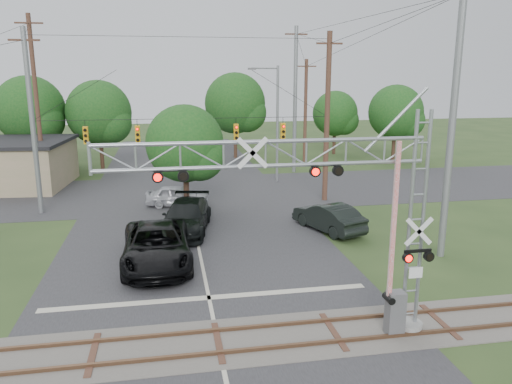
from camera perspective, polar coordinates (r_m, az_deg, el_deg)
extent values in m
plane|color=#293F1D|center=(15.65, -3.51, -20.54)|extent=(160.00, 160.00, 0.00)
cube|color=#2B2B2D|center=(24.56, -6.34, -7.53)|extent=(14.00, 90.00, 0.02)
cube|color=#2B2B2D|center=(37.96, -7.86, -0.07)|extent=(90.00, 12.00, 0.02)
cube|color=#554E49|center=(17.33, -4.34, -16.84)|extent=(90.00, 3.20, 0.05)
cube|color=brown|center=(16.68, -4.07, -17.86)|extent=(90.00, 0.12, 0.14)
cube|color=brown|center=(17.92, -4.60, -15.50)|extent=(90.00, 0.12, 0.14)
cylinder|color=gray|center=(18.76, 17.00, -14.44)|extent=(0.96, 0.96, 0.32)
cube|color=silver|center=(17.61, 17.79, -8.78)|extent=(0.48, 0.03, 0.37)
cube|color=#5C5C5E|center=(18.04, 15.60, -13.25)|extent=(0.58, 0.48, 1.59)
cube|color=#BF0D0B|center=(16.76, 15.47, -3.40)|extent=(0.15, 0.10, 5.31)
cylinder|color=gray|center=(34.03, -24.17, 7.16)|extent=(0.32, 0.32, 11.50)
cylinder|color=#472B20|center=(34.82, 8.12, 8.30)|extent=(0.36, 0.36, 11.50)
cylinder|color=black|center=(33.07, -7.86, 8.31)|extent=(19.00, 0.03, 0.03)
cube|color=orange|center=(33.51, -18.87, 6.16)|extent=(0.30, 0.30, 1.10)
cube|color=orange|center=(33.18, -13.37, 6.44)|extent=(0.30, 0.30, 1.10)
cube|color=orange|center=(33.17, -7.81, 6.68)|extent=(0.30, 0.30, 1.10)
cube|color=orange|center=(33.46, -2.29, 6.85)|extent=(0.30, 0.30, 1.10)
cube|color=orange|center=(34.05, 3.08, 6.95)|extent=(0.30, 0.30, 1.10)
imported|color=black|center=(23.81, -11.28, -6.04)|extent=(3.20, 6.74, 1.86)
imported|color=black|center=(28.45, -8.00, -2.81)|extent=(3.52, 6.40, 1.76)
imported|color=#B3B4BB|center=(34.15, -9.00, -0.42)|extent=(4.35, 2.24, 1.41)
imported|color=black|center=(28.68, 8.27, -2.85)|extent=(3.28, 5.14, 1.60)
cylinder|color=gray|center=(40.87, 2.46, 7.66)|extent=(0.21, 0.21, 9.39)
cylinder|color=gray|center=(40.46, 1.04, 13.97)|extent=(2.09, 0.13, 0.13)
cube|color=#5C5C5E|center=(40.26, -0.47, 13.90)|extent=(0.63, 0.26, 0.16)
cylinder|color=#472B20|center=(41.96, -23.76, 9.24)|extent=(0.34, 0.34, 13.08)
cube|color=#472B20|center=(42.06, -24.53, 17.17)|extent=(2.00, 0.12, 0.12)
cylinder|color=gray|center=(45.08, 4.49, 10.31)|extent=(0.34, 0.34, 12.78)
cube|color=#472B20|center=(45.15, 4.63, 17.54)|extent=(2.00, 0.12, 0.12)
cylinder|color=gray|center=(25.00, 21.50, 7.17)|extent=(0.34, 0.34, 12.87)
cylinder|color=#472B20|center=(50.81, 5.67, 9.15)|extent=(0.34, 0.34, 10.18)
cube|color=#472B20|center=(50.69, 5.78, 14.11)|extent=(2.00, 0.12, 0.12)
cylinder|color=#3D271B|center=(49.80, -24.03, 4.39)|extent=(0.36, 0.36, 3.97)
sphere|color=#144617|center=(49.44, -24.43, 8.51)|extent=(6.13, 6.13, 6.13)
cylinder|color=#3D271B|center=(48.30, -17.24, 4.59)|extent=(0.36, 0.36, 3.78)
sphere|color=#144617|center=(47.94, -17.52, 8.65)|extent=(5.84, 5.84, 5.84)
cylinder|color=#3D271B|center=(32.35, -7.97, 0.45)|extent=(0.36, 0.36, 3.17)
sphere|color=#144617|center=(31.84, -8.13, 5.51)|extent=(4.90, 4.90, 4.90)
cylinder|color=#3D271B|center=(53.24, -2.37, 6.10)|extent=(0.36, 0.36, 4.09)
sphere|color=#144617|center=(52.90, -2.41, 10.11)|extent=(6.33, 6.33, 6.33)
cylinder|color=#3D271B|center=(56.59, 8.92, 5.93)|extent=(0.36, 0.36, 3.20)
sphere|color=#144617|center=(56.29, 9.03, 8.86)|extent=(4.95, 4.95, 4.95)
cylinder|color=#3D271B|center=(53.23, 15.45, 5.34)|extent=(0.36, 0.36, 3.55)
sphere|color=#144617|center=(52.91, 15.67, 8.80)|extent=(5.48, 5.48, 5.48)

